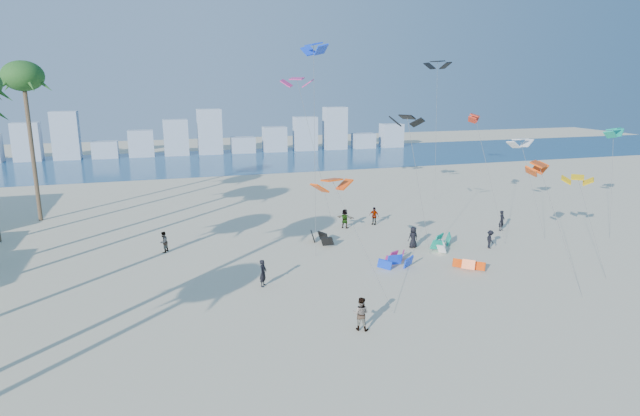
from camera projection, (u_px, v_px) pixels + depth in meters
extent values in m
plane|color=beige|center=(358.00, 384.00, 24.82)|extent=(220.00, 220.00, 0.00)
plane|color=navy|center=(208.00, 162.00, 91.80)|extent=(220.00, 220.00, 0.00)
imported|color=black|center=(263.00, 273.00, 36.34)|extent=(0.75, 0.82, 1.88)
imported|color=gray|center=(361.00, 314.00, 29.99)|extent=(1.18, 1.12, 1.93)
imported|color=black|center=(413.00, 237.00, 44.70)|extent=(0.94, 0.67, 1.81)
imported|color=gray|center=(374.00, 216.00, 51.87)|extent=(0.99, 1.04, 1.73)
imported|color=black|center=(490.00, 239.00, 44.60)|extent=(0.71, 1.06, 1.53)
imported|color=gray|center=(345.00, 219.00, 50.64)|extent=(1.64, 1.55, 1.85)
imported|color=black|center=(502.00, 221.00, 49.80)|extent=(0.83, 0.74, 1.91)
imported|color=gray|center=(164.00, 242.00, 43.51)|extent=(1.01, 1.07, 1.74)
cylinder|color=#595959|center=(362.00, 245.00, 33.33)|extent=(2.40, 4.92, 7.47)
cylinder|color=#595959|center=(419.00, 186.00, 42.80)|extent=(1.47, 2.18, 10.85)
cylinder|color=#595959|center=(532.00, 188.00, 48.02)|extent=(0.45, 4.04, 8.44)
cylinder|color=#595959|center=(315.00, 151.00, 42.26)|extent=(0.75, 2.97, 16.41)
cylinder|color=#595959|center=(490.00, 178.00, 47.18)|extent=(0.29, 5.55, 10.59)
cylinder|color=#595959|center=(591.00, 227.00, 39.00)|extent=(0.24, 4.01, 6.61)
cylinder|color=#595959|center=(314.00, 150.00, 53.44)|extent=(2.84, 2.54, 13.82)
cylinder|color=#595959|center=(612.00, 183.00, 48.05)|extent=(1.98, 3.04, 9.37)
cylinder|color=#595959|center=(560.00, 230.00, 35.14)|extent=(1.46, 3.67, 8.25)
cylinder|color=#595959|center=(436.00, 131.00, 62.40)|extent=(0.84, 2.46, 15.77)
cylinder|color=brown|center=(32.00, 150.00, 51.99)|extent=(0.40, 0.40, 14.06)
ellipsoid|color=#1C4F1C|center=(23.00, 76.00, 50.35)|extent=(3.80, 3.80, 2.85)
cube|color=#9EADBF|center=(27.00, 142.00, 91.97)|extent=(4.40, 3.00, 6.60)
cube|color=#9EADBF|center=(66.00, 136.00, 93.51)|extent=(4.40, 3.00, 8.40)
cube|color=#9EADBF|center=(105.00, 150.00, 95.89)|extent=(4.40, 3.00, 3.00)
cube|color=#9EADBF|center=(141.00, 143.00, 97.44)|extent=(4.40, 3.00, 4.80)
cube|color=#9EADBF|center=(176.00, 137.00, 98.98)|extent=(4.40, 3.00, 6.60)
cube|color=#9EADBF|center=(210.00, 132.00, 100.52)|extent=(4.40, 3.00, 8.40)
cube|color=#9EADBF|center=(243.00, 145.00, 102.91)|extent=(4.40, 3.00, 3.00)
cube|color=#9EADBF|center=(275.00, 139.00, 104.45)|extent=(4.40, 3.00, 4.80)
cube|color=#9EADBF|center=(305.00, 134.00, 105.99)|extent=(4.40, 3.00, 6.60)
cube|color=#9EADBF|center=(335.00, 128.00, 107.53)|extent=(4.40, 3.00, 8.40)
cube|color=#9EADBF|center=(364.00, 141.00, 109.92)|extent=(4.40, 3.00, 3.00)
cube|color=#9EADBF|center=(391.00, 135.00, 111.46)|extent=(4.40, 3.00, 4.80)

